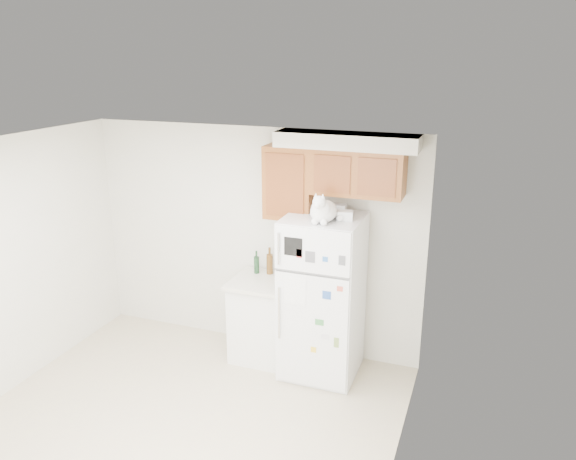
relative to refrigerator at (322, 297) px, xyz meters
The scene contains 9 objects.
ground_plane 2.04m from the refrigerator, 119.90° to the right, with size 3.80×4.00×0.01m, color #B7A58C.
room_shell 1.78m from the refrigerator, 120.48° to the right, with size 3.84×4.04×2.52m.
refrigerator is the anchor object (origin of this frame).
base_counter 0.79m from the refrigerator, behind, with size 0.64×0.64×0.92m.
cat 0.98m from the refrigerator, 76.38° to the right, with size 0.31×0.45×0.31m.
storage_box_back 0.92m from the refrigerator, 61.92° to the left, with size 0.18×0.13×0.10m, color white.
storage_box_front 0.92m from the refrigerator, ahead, with size 0.15×0.11×0.09m, color white.
bottle_green 0.87m from the refrigerator, 164.83° to the left, with size 0.06×0.06×0.26m, color #19381E, non-canonical shape.
bottle_amber 0.76m from the refrigerator, 159.48° to the left, with size 0.07×0.07×0.30m, color #593814, non-canonical shape.
Camera 1 is at (2.41, -3.44, 3.24)m, focal length 35.00 mm.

